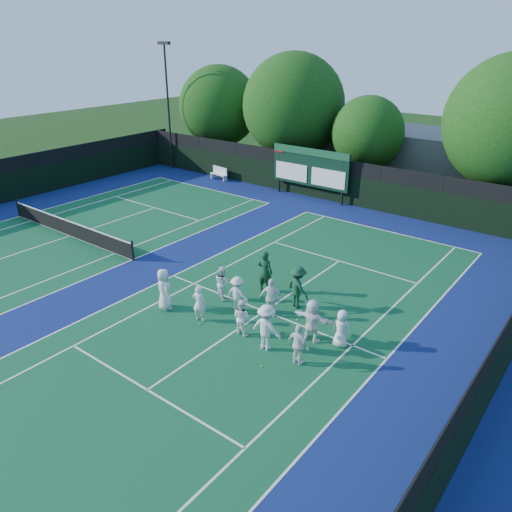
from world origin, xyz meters
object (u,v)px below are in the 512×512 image
Objects in this scene: tennis_net at (69,228)px; scoreboard at (310,168)px; coach_left at (265,272)px; bench at (219,173)px.

scoreboard is at bearing 64.40° from tennis_net.
scoreboard is 14.45m from coach_left.
tennis_net is (-6.99, -14.59, -1.70)m from scoreboard.
scoreboard is at bearing -76.47° from coach_left.
bench is at bearing -178.54° from scoreboard.
tennis_net is 6.75× the size of bench.
coach_left is at bearing -65.67° from scoreboard.
tennis_net is 14.43m from bench.
scoreboard is at bearing 1.46° from bench.
bench is (-1.26, 14.37, 0.06)m from tennis_net.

